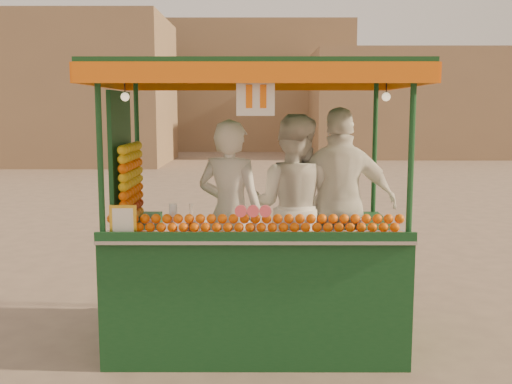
{
  "coord_description": "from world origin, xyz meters",
  "views": [
    {
      "loc": [
        -0.22,
        -5.5,
        2.24
      ],
      "look_at": [
        -0.23,
        0.26,
        1.44
      ],
      "focal_mm": 41.96,
      "sensor_mm": 36.0,
      "label": 1
    }
  ],
  "objects_px": {
    "juice_cart": "(248,255)",
    "vendor_right": "(340,204)",
    "vendor_left": "(230,214)",
    "vendor_middle": "(292,207)"
  },
  "relations": [
    {
      "from": "juice_cart",
      "to": "vendor_left",
      "type": "relative_size",
      "value": 1.59
    },
    {
      "from": "vendor_left",
      "to": "vendor_middle",
      "type": "relative_size",
      "value": 0.98
    },
    {
      "from": "vendor_right",
      "to": "vendor_left",
      "type": "bearing_deg",
      "value": 10.52
    },
    {
      "from": "juice_cart",
      "to": "vendor_right",
      "type": "height_order",
      "value": "juice_cart"
    },
    {
      "from": "vendor_left",
      "to": "vendor_right",
      "type": "distance_m",
      "value": 1.14
    },
    {
      "from": "vendor_left",
      "to": "vendor_middle",
      "type": "bearing_deg",
      "value": -135.72
    },
    {
      "from": "vendor_left",
      "to": "vendor_right",
      "type": "relative_size",
      "value": 0.94
    },
    {
      "from": "juice_cart",
      "to": "vendor_left",
      "type": "xyz_separation_m",
      "value": [
        -0.17,
        0.21,
        0.37
      ]
    },
    {
      "from": "juice_cart",
      "to": "vendor_right",
      "type": "xyz_separation_m",
      "value": [
        0.94,
        0.45,
        0.43
      ]
    },
    {
      "from": "vendor_middle",
      "to": "vendor_left",
      "type": "bearing_deg",
      "value": 39.86
    }
  ]
}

